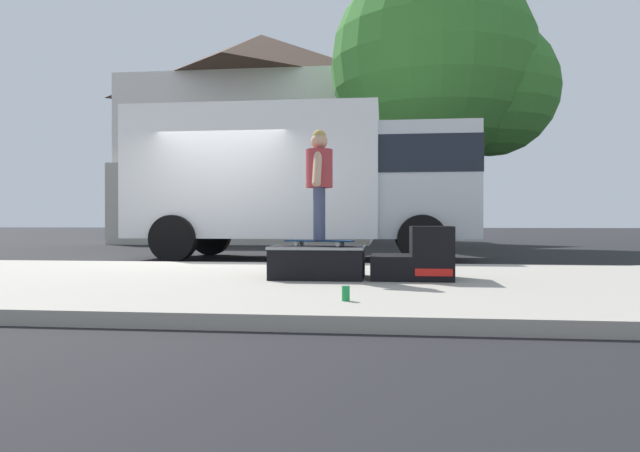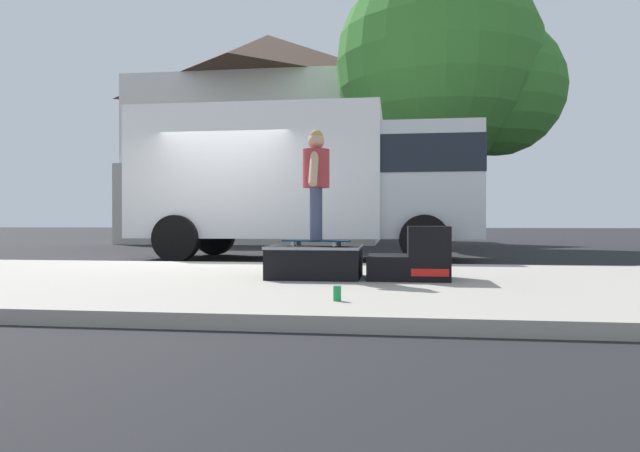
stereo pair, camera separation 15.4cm
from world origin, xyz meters
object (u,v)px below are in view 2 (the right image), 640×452
Objects in this scene: kicker_ramp at (415,257)px; soda_can at (337,293)px; street_tree_main at (450,70)px; box_truck at (307,177)px; skater_kid at (316,175)px; skateboard at (316,241)px; skate_box at (315,261)px.

kicker_ramp is 2.00m from soda_can.
street_tree_main reaches higher than soda_can.
soda_can is (-0.69, -1.87, -0.18)m from kicker_ramp.
box_truck is at bearing 100.86° from soda_can.
skater_kid is (-1.12, -0.04, 0.93)m from kicker_ramp.
skater_kid is 0.15× the size of street_tree_main.
soda_can is at bearing -76.78° from skateboard.
skate_box is 5.35m from box_truck.
soda_can is at bearing -99.63° from street_tree_main.
skateboard is at bearing -103.60° from street_tree_main.
kicker_ramp is 5.64m from box_truck.
kicker_ramp is 0.71× the size of skater_kid.
street_tree_main is at bearing 76.27° from skate_box.
kicker_ramp is 0.11× the size of street_tree_main.
skate_box is 0.98m from skater_kid.
skate_box is 11.57m from street_tree_main.
soda_can is at bearing -110.36° from kicker_ramp.
street_tree_main is (2.48, 10.24, 3.86)m from skater_kid.
soda_can is at bearing -76.78° from skater_kid.
skateboard reaches higher than skate_box.
box_truck is (-0.90, 5.13, 1.16)m from skateboard.
street_tree_main reaches higher than box_truck.
kicker_ramp is at bearing -97.56° from street_tree_main.
box_truck is at bearing 100.00° from skater_kid.
soda_can is 7.25m from box_truck.
skate_box is 0.84× the size of skater_kid.
skateboard is at bearing 103.22° from soda_can.
kicker_ramp reaches higher than soda_can.
street_tree_main is at bearing 76.40° from skater_kid.
skate_box is 1.19× the size of kicker_ramp.
skater_kid reaches higher than kicker_ramp.
skater_kid is at bearing -80.00° from box_truck.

